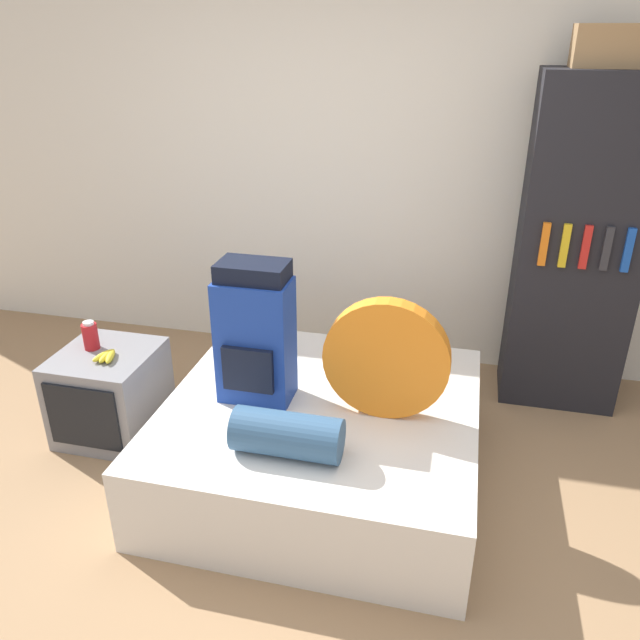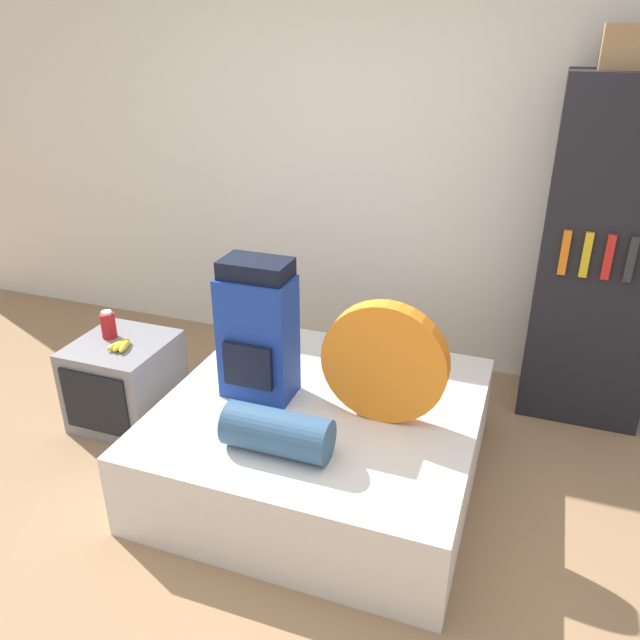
# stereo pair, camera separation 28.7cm
# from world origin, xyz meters

# --- Properties ---
(ground_plane) EXTENTS (16.00, 16.00, 0.00)m
(ground_plane) POSITION_xyz_m (0.00, 0.00, 0.00)
(ground_plane) COLOR #997551
(wall_back) EXTENTS (8.00, 0.05, 2.60)m
(wall_back) POSITION_xyz_m (0.00, 2.11, 1.30)
(wall_back) COLOR silver
(wall_back) RESTS_ON ground_plane
(bed) EXTENTS (1.51, 1.48, 0.43)m
(bed) POSITION_xyz_m (0.08, 0.69, 0.21)
(bed) COLOR silver
(bed) RESTS_ON ground_plane
(backpack) EXTENTS (0.35, 0.25, 0.70)m
(backpack) POSITION_xyz_m (-0.24, 0.68, 0.77)
(backpack) COLOR navy
(backpack) RESTS_ON bed
(tent_bag) EXTENTS (0.59, 0.09, 0.59)m
(tent_bag) POSITION_xyz_m (0.39, 0.68, 0.72)
(tent_bag) COLOR orange
(tent_bag) RESTS_ON bed
(sleeping_roll) EXTENTS (0.47, 0.20, 0.20)m
(sleeping_roll) POSITION_xyz_m (0.04, 0.27, 0.53)
(sleeping_roll) COLOR #33567A
(sleeping_roll) RESTS_ON bed
(television) EXTENTS (0.51, 0.54, 0.50)m
(television) POSITION_xyz_m (-1.15, 0.78, 0.25)
(television) COLOR gray
(television) RESTS_ON ground_plane
(canister) EXTENTS (0.08, 0.08, 0.16)m
(canister) POSITION_xyz_m (-1.24, 0.82, 0.58)
(canister) COLOR #B2191E
(canister) RESTS_ON television
(banana_bunch) EXTENTS (0.12, 0.15, 0.04)m
(banana_bunch) POSITION_xyz_m (-1.10, 0.73, 0.52)
(banana_bunch) COLOR yellow
(banana_bunch) RESTS_ON television
(bookshelf) EXTENTS (0.66, 0.43, 1.92)m
(bookshelf) POSITION_xyz_m (1.32, 1.80, 0.96)
(bookshelf) COLOR black
(bookshelf) RESTS_ON ground_plane
(cardboard_box) EXTENTS (0.42, 0.22, 0.20)m
(cardboard_box) POSITION_xyz_m (1.33, 1.81, 2.02)
(cardboard_box) COLOR #99754C
(cardboard_box) RESTS_ON bookshelf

